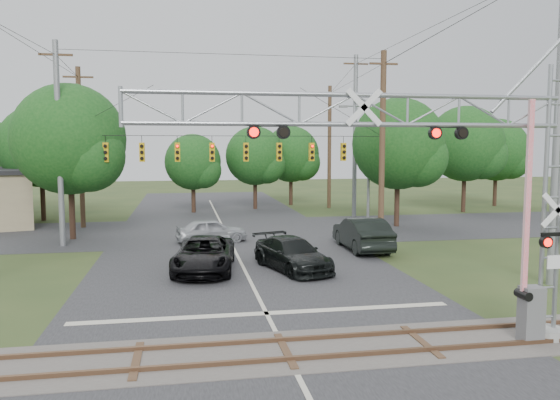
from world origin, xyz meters
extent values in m
plane|color=#2B3D1C|center=(0.00, 0.00, 0.00)|extent=(160.00, 160.00, 0.00)
cube|color=#242527|center=(0.00, 10.00, 0.01)|extent=(14.00, 90.00, 0.02)
cube|color=#242527|center=(0.00, 24.00, 0.01)|extent=(90.00, 12.00, 0.02)
cube|color=#443F3B|center=(0.00, 2.00, 0.02)|extent=(90.00, 3.20, 0.05)
cube|color=brown|center=(0.00, 1.28, 0.09)|extent=(90.00, 0.12, 0.14)
cube|color=brown|center=(0.00, 2.72, 0.09)|extent=(90.00, 0.12, 0.14)
cylinder|color=gray|center=(7.77, 1.70, 0.17)|extent=(1.00, 1.00, 0.33)
cube|color=silver|center=(7.72, 1.37, 2.38)|extent=(0.50, 0.03, 0.39)
cube|color=slate|center=(7.11, 1.48, 0.83)|extent=(0.61, 0.50, 1.66)
cube|color=red|center=(6.83, 1.48, 4.20)|extent=(0.15, 0.10, 5.53)
cylinder|color=gray|center=(-9.50, 20.00, 5.75)|extent=(0.32, 0.32, 11.50)
cylinder|color=#482D21|center=(9.50, 20.00, 5.75)|extent=(0.36, 0.36, 11.50)
cylinder|color=black|center=(0.00, 20.00, 6.29)|extent=(19.00, 0.03, 0.03)
cube|color=gold|center=(-7.00, 20.00, 5.34)|extent=(0.30, 0.30, 1.10)
cube|color=gold|center=(-5.00, 20.00, 5.34)|extent=(0.30, 0.30, 1.10)
cube|color=gold|center=(-3.00, 20.00, 5.34)|extent=(0.30, 0.30, 1.10)
cube|color=gold|center=(-1.00, 20.00, 5.34)|extent=(0.30, 0.30, 1.10)
cube|color=gold|center=(1.00, 20.00, 5.34)|extent=(0.30, 0.30, 1.10)
cube|color=gold|center=(3.00, 20.00, 5.34)|extent=(0.30, 0.30, 1.10)
cube|color=gold|center=(5.00, 20.00, 5.34)|extent=(0.30, 0.30, 1.10)
cube|color=gold|center=(7.00, 20.00, 5.34)|extent=(0.30, 0.30, 1.10)
imported|color=black|center=(-1.82, 12.28, 0.78)|extent=(3.28, 5.88, 1.55)
imported|color=black|center=(2.18, 11.87, 0.74)|extent=(3.49, 5.49, 1.48)
imported|color=#999CA0|center=(-1.09, 19.88, 0.71)|extent=(4.38, 2.36, 1.42)
imported|color=black|center=(6.93, 16.01, 0.90)|extent=(1.92, 5.47, 1.80)
cylinder|color=gray|center=(10.39, 24.98, 4.35)|extent=(0.19, 0.19, 8.70)
cylinder|color=gray|center=(9.43, 24.98, 8.50)|extent=(1.93, 0.12, 0.12)
cube|color=slate|center=(8.46, 24.98, 8.46)|extent=(0.58, 0.24, 0.14)
cylinder|color=#482D21|center=(-9.65, 27.35, 5.54)|extent=(0.34, 0.34, 11.09)
cube|color=#482D21|center=(-9.65, 27.35, 10.39)|extent=(2.00, 0.12, 0.12)
cylinder|color=gray|center=(10.86, 29.68, 6.42)|extent=(0.34, 0.34, 12.85)
cube|color=#482D21|center=(10.86, 29.68, 12.15)|extent=(2.00, 0.12, 0.12)
cylinder|color=gray|center=(12.13, 7.39, 6.77)|extent=(0.34, 0.34, 13.54)
cylinder|color=#482D21|center=(10.57, 36.28, 5.57)|extent=(0.34, 0.34, 11.15)
cube|color=#482D21|center=(10.57, 36.28, 10.45)|extent=(2.00, 0.12, 0.12)
cylinder|color=#342117|center=(-18.23, 38.34, 1.78)|extent=(0.36, 0.36, 3.55)
sphere|color=#134215|center=(-18.23, 38.34, 5.01)|extent=(5.49, 5.49, 5.49)
cylinder|color=#342117|center=(-13.30, 31.75, 2.01)|extent=(0.36, 0.36, 4.03)
sphere|color=#134215|center=(-13.30, 31.75, 5.68)|extent=(6.23, 6.23, 6.23)
cylinder|color=#342117|center=(-9.41, 22.41, 2.16)|extent=(0.36, 0.36, 4.33)
sphere|color=#134215|center=(-9.41, 22.41, 6.10)|extent=(6.69, 6.69, 6.69)
cylinder|color=#342117|center=(-1.85, 34.84, 1.54)|extent=(0.36, 0.36, 3.09)
sphere|color=#134215|center=(-1.85, 34.84, 4.35)|extent=(4.77, 4.77, 4.77)
cylinder|color=#342117|center=(3.72, 36.52, 1.71)|extent=(0.36, 0.36, 3.42)
sphere|color=#134215|center=(3.72, 36.52, 4.82)|extent=(5.29, 5.29, 5.29)
cylinder|color=#342117|center=(7.58, 39.38, 1.75)|extent=(0.36, 0.36, 3.50)
sphere|color=#134215|center=(7.58, 39.38, 4.93)|extent=(5.41, 5.41, 5.41)
cylinder|color=#342117|center=(12.19, 24.02, 2.08)|extent=(0.36, 0.36, 4.16)
sphere|color=#134215|center=(12.19, 24.02, 5.86)|extent=(6.42, 6.42, 6.42)
cylinder|color=#342117|center=(21.20, 31.13, 2.09)|extent=(0.36, 0.36, 4.19)
sphere|color=#134215|center=(21.20, 31.13, 5.90)|extent=(6.47, 6.47, 6.47)
cylinder|color=#342117|center=(26.63, 35.14, 1.90)|extent=(0.36, 0.36, 3.80)
sphere|color=#134215|center=(26.63, 35.14, 5.35)|extent=(5.87, 5.87, 5.87)
camera|label=1|loc=(-2.71, -12.32, 5.66)|focal=35.00mm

